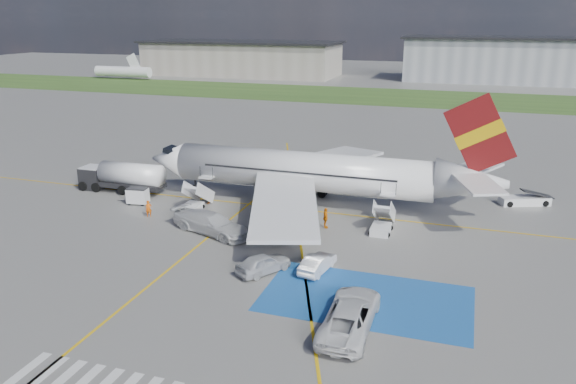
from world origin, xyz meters
name	(u,v)px	position (x,y,z in m)	size (l,w,h in m)	color
ground	(251,257)	(0.00, 0.00, 0.00)	(400.00, 400.00, 0.00)	#60605E
grass_strip	(402,97)	(0.00, 95.00, 0.01)	(400.00, 30.00, 0.01)	#2D4C1E
taxiway_line_main	(296,209)	(0.00, 12.00, 0.01)	(120.00, 0.20, 0.01)	gold
taxiway_line_cross	(124,306)	(-5.00, -10.00, 0.01)	(0.20, 60.00, 0.01)	gold
taxiway_line_diag	(296,209)	(0.00, 12.00, 0.01)	(0.20, 60.00, 0.01)	gold
staging_box	(366,299)	(10.00, -4.00, 0.01)	(14.00, 8.00, 0.01)	#1A519C
terminal_west	(242,59)	(-55.00, 130.00, 5.00)	(60.00, 22.00, 10.00)	gray
terminal_centre	(493,60)	(20.00, 135.00, 6.00)	(48.00, 18.00, 12.00)	gray
airliner	(316,172)	(1.51, 14.00, 3.39)	(36.81, 32.95, 11.92)	silver
airstairs_fwd	(194,204)	(-9.50, 8.70, 0.62)	(1.90, 5.20, 3.60)	silver
airstairs_aft	(382,225)	(9.00, 8.70, 0.62)	(1.90, 5.20, 3.60)	silver
fuel_tanker	(123,179)	(-19.62, 11.81, 1.37)	(9.57, 2.74, 3.26)	black
gpu_cart	(138,197)	(-15.71, 8.56, 0.76)	(2.19, 1.57, 1.69)	silver
belt_loader	(525,201)	(21.58, 20.66, 0.39)	(5.43, 3.41, 1.58)	silver
car_silver_a	(263,263)	(1.96, -2.34, 0.75)	(1.76, 4.37, 1.49)	#ADAFB4
car_silver_b	(318,263)	(5.75, -0.91, 0.67)	(1.43, 4.09, 1.35)	silver
van_white_a	(350,310)	(9.70, -7.85, 1.15)	(2.82, 6.12, 2.29)	silver
van_white_b	(211,220)	(-5.22, 3.71, 1.20)	(2.49, 6.12, 2.40)	silver
crew_fwd	(149,209)	(-12.65, 5.63, 0.80)	(0.58, 0.38, 1.59)	#DE5A0B
crew_nose	(207,196)	(-9.08, 10.93, 0.80)	(0.78, 0.61, 1.61)	orange
crew_aft	(326,218)	(4.05, 7.98, 0.94)	(1.10, 0.46, 1.88)	orange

